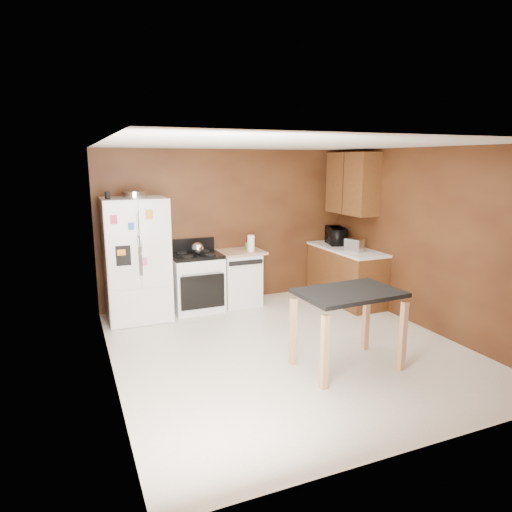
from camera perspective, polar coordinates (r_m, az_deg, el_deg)
floor at (r=5.88m, az=3.98°, el=-11.41°), size 4.50×4.50×0.00m
ceiling at (r=5.41m, az=4.37°, el=13.73°), size 4.50×4.50×0.00m
wall_back at (r=7.56m, az=-3.55°, el=3.70°), size 4.20×0.00×4.20m
wall_front at (r=3.70m, az=20.11°, el=-5.70°), size 4.20×0.00×4.20m
wall_left at (r=4.95m, az=-18.11°, el=-1.24°), size 0.00×4.50×4.50m
wall_right at (r=6.71m, az=20.41°, el=1.93°), size 0.00×4.50×4.50m
roasting_pan at (r=6.79m, az=-14.96°, el=7.46°), size 0.37×0.37×0.09m
pen_cup at (r=6.60m, az=-18.07°, el=7.22°), size 0.07×0.07×0.11m
kettle at (r=7.07m, az=-7.31°, el=0.96°), size 0.19×0.19×0.19m
paper_towel at (r=7.29m, az=-0.63°, el=1.60°), size 0.15×0.15×0.26m
green_canister at (r=7.43m, az=-0.93°, el=1.25°), size 0.13×0.13×0.12m
toaster at (r=7.41m, az=12.19°, el=1.34°), size 0.26×0.32×0.20m
microwave at (r=8.00m, az=9.94°, el=2.43°), size 0.45×0.56×0.27m
refrigerator at (r=6.89m, az=-14.70°, el=-0.43°), size 0.90×0.80×1.80m
gas_range at (r=7.22m, az=-7.42°, el=-3.15°), size 0.76×0.68×1.10m
dishwasher at (r=7.46m, az=-2.13°, el=-2.65°), size 0.78×0.63×0.89m
right_cabinets at (r=7.75m, az=11.36°, el=1.12°), size 0.63×1.58×2.45m
island at (r=5.21m, az=11.50°, el=-5.86°), size 1.15×0.79×0.91m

